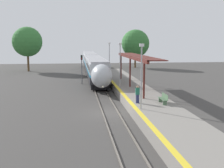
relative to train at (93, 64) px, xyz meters
name	(u,v)px	position (x,y,z in m)	size (l,w,h in m)	color
ground_plane	(110,113)	(0.00, -28.67, -2.26)	(120.00, 120.00, 0.00)	#423F3D
rail_left	(102,112)	(-0.72, -28.67, -2.18)	(0.08, 90.00, 0.15)	slate
rail_right	(118,112)	(0.72, -28.67, -2.18)	(0.08, 90.00, 0.15)	slate
train	(93,64)	(0.00, 0.00, 0.00)	(2.76, 43.15, 3.94)	black
platform_right	(150,106)	(3.79, -28.67, -1.77)	(4.22, 64.00, 0.98)	gray
platform_bench	(164,98)	(4.75, -29.68, -0.81)	(0.44, 1.74, 0.89)	#4C6B4C
person_waiting	(138,94)	(2.45, -29.18, -0.46)	(0.36, 0.22, 1.60)	navy
railway_signal	(82,66)	(-2.26, -10.59, 0.47)	(0.28, 0.28, 4.47)	#59595E
lamppost_near	(141,72)	(2.25, -31.44, 1.79)	(0.36, 0.20, 5.38)	#9E9EA3
lamppost_mid	(120,62)	(2.25, -19.90, 1.79)	(0.36, 0.20, 5.38)	#9E9EA3
lamppost_far	(109,57)	(2.25, -8.36, 1.79)	(0.36, 0.20, 5.38)	#9E9EA3
station_canopy	(135,58)	(4.08, -19.94, 2.31)	(2.02, 17.61, 3.85)	#511E19
background_tree_left	(27,42)	(-13.66, 9.75, 4.20)	(6.46, 6.46, 9.70)	brown
background_tree_right	(135,44)	(11.50, 15.55, 3.76)	(6.91, 6.91, 9.48)	brown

